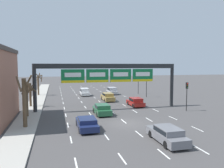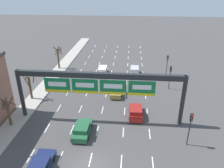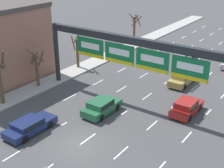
{
  "view_description": "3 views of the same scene",
  "coord_description": "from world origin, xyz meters",
  "views": [
    {
      "loc": [
        -7.84,
        -23.58,
        6.73
      ],
      "look_at": [
        -0.31,
        5.38,
        4.15
      ],
      "focal_mm": 35.0,
      "sensor_mm": 36.0,
      "label": 1
    },
    {
      "loc": [
        3.84,
        -16.39,
        17.23
      ],
      "look_at": [
        1.41,
        11.13,
        4.27
      ],
      "focal_mm": 35.0,
      "sensor_mm": 36.0,
      "label": 2
    },
    {
      "loc": [
        14.26,
        -15.74,
        14.5
      ],
      "look_at": [
        -2.89,
        8.54,
        1.58
      ],
      "focal_mm": 50.0,
      "sensor_mm": 36.0,
      "label": 3
    }
  ],
  "objects": [
    {
      "name": "tree_bare_second",
      "position": [
        -11.45,
        6.09,
        2.45
      ],
      "size": [
        1.95,
        2.09,
        4.64
      ],
      "color": "brown",
      "rests_on": "sidewalk_left"
    },
    {
      "name": "tree_bare_closest",
      "position": [
        -11.8,
        13.4,
        2.37
      ],
      "size": [
        1.89,
        1.89,
        4.62
      ],
      "color": "brown",
      "rests_on": "sidewalk_left"
    },
    {
      "name": "car_red",
      "position": [
        4.88,
        9.82,
        0.75
      ],
      "size": [
        1.87,
        4.22,
        1.4
      ],
      "color": "maroon",
      "rests_on": "ground_plane"
    },
    {
      "name": "car_navy",
      "position": [
        -4.74,
        -1.08,
        0.67
      ],
      "size": [
        1.96,
        4.67,
        1.23
      ],
      "color": "#19234C",
      "rests_on": "ground_plane"
    },
    {
      "name": "ground_plane",
      "position": [
        0.0,
        0.0,
        0.0
      ],
      "size": [
        220.0,
        220.0,
        0.0
      ],
      "primitive_type": "plane",
      "color": "#474444"
    },
    {
      "name": "sign_gantry",
      "position": [
        -0.0,
        8.51,
        5.58
      ],
      "size": [
        21.93,
        0.7,
        6.96
      ],
      "color": "#232628",
      "rests_on": "ground_plane"
    },
    {
      "name": "tree_bare_furthest",
      "position": [
        -11.51,
        27.14,
        2.84
      ],
      "size": [
        1.96,
        1.79,
        4.98
      ],
      "color": "brown",
      "rests_on": "sidewalk_left"
    },
    {
      "name": "car_green",
      "position": [
        -1.76,
        5.18,
        0.76
      ],
      "size": [
        1.95,
        4.26,
        1.42
      ],
      "color": "#235B38",
      "rests_on": "ground_plane"
    },
    {
      "name": "lane_dashes",
      "position": [
        0.0,
        13.5,
        0.0
      ],
      "size": [
        13.32,
        67.0,
        0.01
      ],
      "color": "white",
      "rests_on": "ground_plane"
    },
    {
      "name": "suv_white",
      "position": [
        -1.67,
        24.41,
        0.92
      ],
      "size": [
        1.83,
        4.18,
        1.65
      ],
      "color": "silver",
      "rests_on": "ground_plane"
    },
    {
      "name": "car_gold",
      "position": [
        1.7,
        16.31,
        0.81
      ],
      "size": [
        1.81,
        4.89,
        1.52
      ],
      "color": "#A88947",
      "rests_on": "ground_plane"
    }
  ]
}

